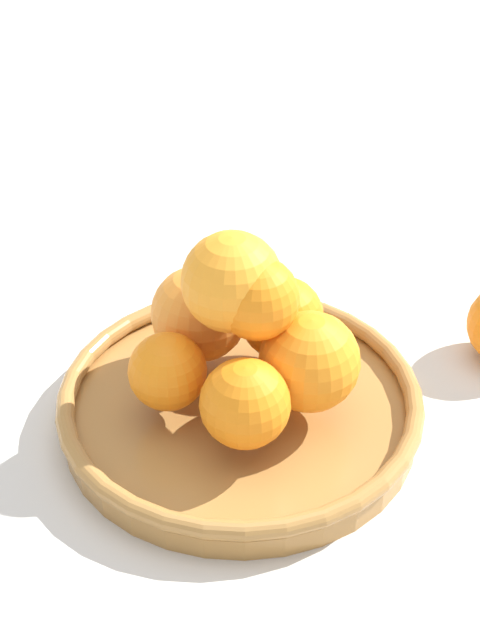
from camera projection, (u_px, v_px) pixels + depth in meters
The scene contains 3 objects.
ground_plane at pixel (240, 420), 0.77m from camera, with size 4.00×4.00×0.00m, color beige.
fruit_bowl at pixel (240, 404), 0.76m from camera, with size 0.31×0.31×0.04m.
orange_pile at pixel (244, 331), 0.72m from camera, with size 0.19×0.18×0.14m.
Camera 1 is at (-0.47, 0.33, 0.52)m, focal length 50.00 mm.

